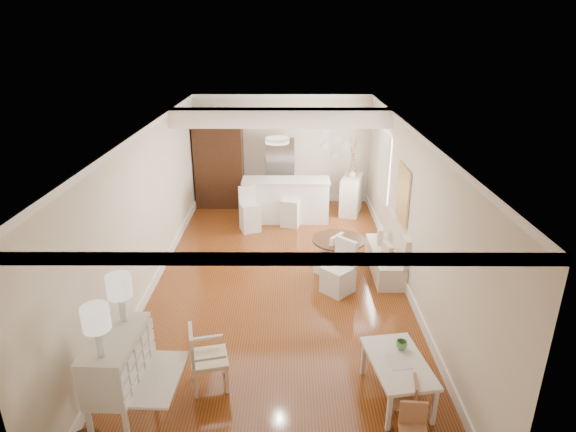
{
  "coord_description": "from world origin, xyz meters",
  "views": [
    {
      "loc": [
        0.19,
        -7.66,
        4.34
      ],
      "look_at": [
        0.16,
        0.3,
        1.21
      ],
      "focal_mm": 30.0,
      "sensor_mm": 36.0,
      "label": 1
    }
  ],
  "objects_px": {
    "secretary_bureau": "(121,383)",
    "pantry_cabinet": "(219,162)",
    "kids_table": "(397,379)",
    "slip_chair_far": "(329,253)",
    "kids_chair_c": "(414,432)",
    "gustavian_armchair": "(209,357)",
    "sideboard": "(351,195)",
    "kids_chair_b": "(410,378)",
    "bar_stool_right": "(291,205)",
    "bar_stool_left": "(250,210)",
    "fridge": "(294,172)",
    "breakfast_counter": "(286,200)",
    "slip_chair_near": "(338,268)",
    "kids_chair_a": "(402,400)",
    "dining_table": "(338,255)"
  },
  "relations": [
    {
      "from": "secretary_bureau",
      "to": "pantry_cabinet",
      "type": "xyz_separation_m",
      "value": [
        0.1,
        7.52,
        0.52
      ]
    },
    {
      "from": "kids_table",
      "to": "slip_chair_far",
      "type": "distance_m",
      "value": 3.36
    },
    {
      "from": "kids_chair_c",
      "to": "secretary_bureau",
      "type": "bearing_deg",
      "value": 178.77
    },
    {
      "from": "secretary_bureau",
      "to": "slip_chair_far",
      "type": "xyz_separation_m",
      "value": [
        2.62,
        3.8,
        -0.22
      ]
    },
    {
      "from": "gustavian_armchair",
      "to": "slip_chair_far",
      "type": "distance_m",
      "value": 3.56
    },
    {
      "from": "slip_chair_far",
      "to": "sideboard",
      "type": "height_order",
      "value": "sideboard"
    },
    {
      "from": "gustavian_armchair",
      "to": "kids_chair_b",
      "type": "relative_size",
      "value": 1.69
    },
    {
      "from": "kids_chair_c",
      "to": "bar_stool_right",
      "type": "bearing_deg",
      "value": 106.79
    },
    {
      "from": "bar_stool_left",
      "to": "fridge",
      "type": "height_order",
      "value": "fridge"
    },
    {
      "from": "kids_table",
      "to": "kids_chair_b",
      "type": "distance_m",
      "value": 0.18
    },
    {
      "from": "bar_stool_left",
      "to": "sideboard",
      "type": "height_order",
      "value": "bar_stool_left"
    },
    {
      "from": "slip_chair_far",
      "to": "fridge",
      "type": "bearing_deg",
      "value": -130.75
    },
    {
      "from": "kids_chair_b",
      "to": "bar_stool_right",
      "type": "relative_size",
      "value": 0.5
    },
    {
      "from": "gustavian_armchair",
      "to": "kids_chair_b",
      "type": "distance_m",
      "value": 2.54
    },
    {
      "from": "breakfast_counter",
      "to": "bar_stool_left",
      "type": "height_order",
      "value": "breakfast_counter"
    },
    {
      "from": "kids_table",
      "to": "bar_stool_left",
      "type": "bearing_deg",
      "value": 112.73
    },
    {
      "from": "secretary_bureau",
      "to": "bar_stool_left",
      "type": "bearing_deg",
      "value": 82.36
    },
    {
      "from": "gustavian_armchair",
      "to": "kids_table",
      "type": "distance_m",
      "value": 2.37
    },
    {
      "from": "bar_stool_right",
      "to": "kids_chair_c",
      "type": "bearing_deg",
      "value": -63.6
    },
    {
      "from": "secretary_bureau",
      "to": "slip_chair_far",
      "type": "relative_size",
      "value": 1.53
    },
    {
      "from": "slip_chair_near",
      "to": "breakfast_counter",
      "type": "relative_size",
      "value": 0.46
    },
    {
      "from": "slip_chair_far",
      "to": "kids_chair_a",
      "type": "bearing_deg",
      "value": 48.59
    },
    {
      "from": "secretary_bureau",
      "to": "kids_chair_b",
      "type": "relative_size",
      "value": 2.44
    },
    {
      "from": "dining_table",
      "to": "bar_stool_right",
      "type": "bearing_deg",
      "value": 111.13
    },
    {
      "from": "kids_chair_b",
      "to": "breakfast_counter",
      "type": "xyz_separation_m",
      "value": [
        -1.59,
        5.91,
        0.26
      ]
    },
    {
      "from": "fridge",
      "to": "gustavian_armchair",
      "type": "bearing_deg",
      "value": -99.48
    },
    {
      "from": "breakfast_counter",
      "to": "fridge",
      "type": "distance_m",
      "value": 1.14
    },
    {
      "from": "gustavian_armchair",
      "to": "pantry_cabinet",
      "type": "xyz_separation_m",
      "value": [
        -0.77,
        6.82,
        0.72
      ]
    },
    {
      "from": "slip_chair_near",
      "to": "bar_stool_right",
      "type": "distance_m",
      "value": 3.16
    },
    {
      "from": "kids_chair_c",
      "to": "breakfast_counter",
      "type": "height_order",
      "value": "breakfast_counter"
    },
    {
      "from": "kids_chair_b",
      "to": "breakfast_counter",
      "type": "bearing_deg",
      "value": -174.78
    },
    {
      "from": "secretary_bureau",
      "to": "fridge",
      "type": "distance_m",
      "value": 7.76
    },
    {
      "from": "secretary_bureau",
      "to": "breakfast_counter",
      "type": "distance_m",
      "value": 6.69
    },
    {
      "from": "secretary_bureau",
      "to": "kids_chair_a",
      "type": "bearing_deg",
      "value": 3.72
    },
    {
      "from": "pantry_cabinet",
      "to": "kids_chair_a",
      "type": "bearing_deg",
      "value": -67.33
    },
    {
      "from": "kids_chair_a",
      "to": "kids_chair_b",
      "type": "bearing_deg",
      "value": 165.48
    },
    {
      "from": "slip_chair_far",
      "to": "sideboard",
      "type": "relative_size",
      "value": 0.84
    },
    {
      "from": "dining_table",
      "to": "sideboard",
      "type": "bearing_deg",
      "value": 78.86
    },
    {
      "from": "kids_chair_a",
      "to": "kids_chair_c",
      "type": "distance_m",
      "value": 0.48
    },
    {
      "from": "bar_stool_right",
      "to": "sideboard",
      "type": "height_order",
      "value": "bar_stool_right"
    },
    {
      "from": "kids_chair_c",
      "to": "dining_table",
      "type": "distance_m",
      "value": 4.25
    },
    {
      "from": "kids_chair_b",
      "to": "bar_stool_left",
      "type": "xyz_separation_m",
      "value": [
        -2.4,
        5.29,
        0.25
      ]
    },
    {
      "from": "gustavian_armchair",
      "to": "kids_chair_b",
      "type": "bearing_deg",
      "value": -107.04
    },
    {
      "from": "bar_stool_right",
      "to": "pantry_cabinet",
      "type": "bearing_deg",
      "value": 157.72
    },
    {
      "from": "kids_chair_c",
      "to": "breakfast_counter",
      "type": "bearing_deg",
      "value": 107.22
    },
    {
      "from": "fridge",
      "to": "sideboard",
      "type": "relative_size",
      "value": 1.85
    },
    {
      "from": "kids_chair_b",
      "to": "pantry_cabinet",
      "type": "height_order",
      "value": "pantry_cabinet"
    },
    {
      "from": "kids_chair_a",
      "to": "kids_chair_b",
      "type": "xyz_separation_m",
      "value": [
        0.19,
        0.44,
        -0.05
      ]
    },
    {
      "from": "breakfast_counter",
      "to": "kids_chair_c",
      "type": "bearing_deg",
      "value": -78.25
    },
    {
      "from": "dining_table",
      "to": "breakfast_counter",
      "type": "bearing_deg",
      "value": 111.07
    }
  ]
}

